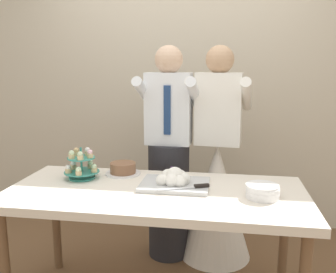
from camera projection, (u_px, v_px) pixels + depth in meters
The scene contains 8 objects.
rear_wall at pixel (183, 72), 3.41m from camera, with size 5.20×0.10×2.90m, color beige.
dessert_table at pixel (155, 201), 2.20m from camera, with size 1.80×0.80×0.78m.
cupcake_stand at pixel (81, 166), 2.39m from camera, with size 0.23×0.23×0.21m.
main_cake_tray at pixel (175, 180), 2.23m from camera, with size 0.43×0.32×0.12m.
plate_stack at pixel (263, 191), 2.04m from camera, with size 0.19×0.19×0.08m.
round_cake at pixel (123, 169), 2.49m from camera, with size 0.24×0.24×0.08m.
person_groom at pixel (169, 165), 2.82m from camera, with size 0.48×0.50×1.66m.
person_bride at pixel (217, 186), 2.84m from camera, with size 0.56×0.56×1.66m.
Camera 1 is at (0.41, -2.04, 1.51)m, focal length 38.74 mm.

